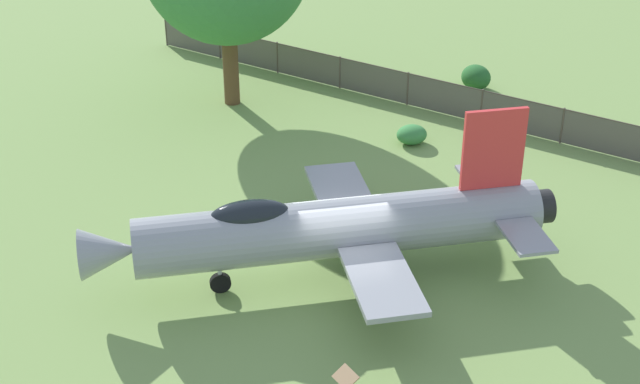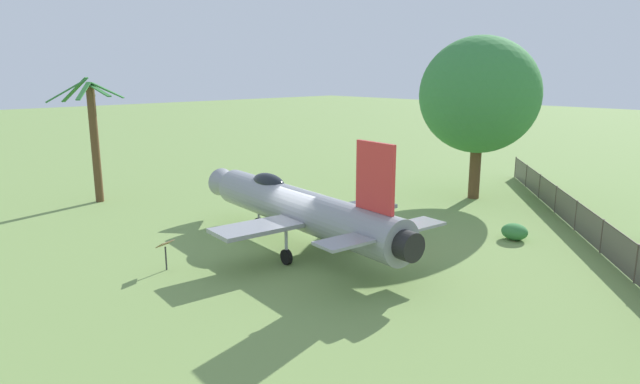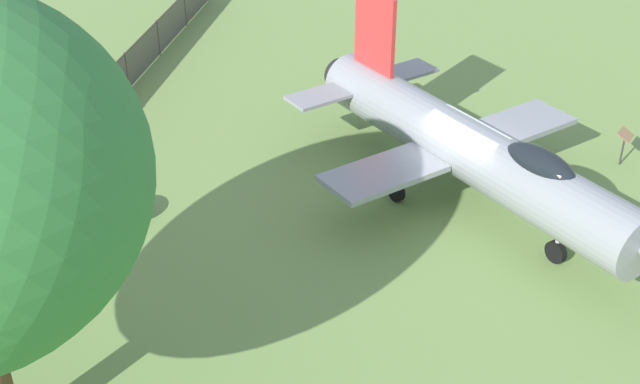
# 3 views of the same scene
# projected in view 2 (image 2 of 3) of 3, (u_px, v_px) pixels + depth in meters

# --- Properties ---
(ground_plane) EXTENTS (200.00, 200.00, 0.00)m
(ground_plane) POSITION_uv_depth(u_px,v_px,m) (302.00, 249.00, 22.74)
(ground_plane) COLOR #75934C
(display_jet) EXTENTS (13.45, 8.40, 4.92)m
(display_jet) POSITION_uv_depth(u_px,v_px,m) (296.00, 207.00, 22.66)
(display_jet) COLOR gray
(display_jet) RESTS_ON ground_plane
(shade_tree) EXTENTS (6.56, 6.94, 9.18)m
(shade_tree) POSITION_uv_depth(u_px,v_px,m) (480.00, 95.00, 30.55)
(shade_tree) COLOR brown
(shade_tree) RESTS_ON ground_plane
(palm_tree) EXTENTS (4.01, 4.05, 6.91)m
(palm_tree) POSITION_uv_depth(u_px,v_px,m) (94.00, 137.00, 30.21)
(palm_tree) COLOR brown
(palm_tree) RESTS_ON ground_plane
(perimeter_fence) EXTENTS (20.62, 25.45, 1.42)m
(perimeter_fence) POSITION_uv_depth(u_px,v_px,m) (602.00, 235.00, 22.10)
(perimeter_fence) COLOR #4C4238
(perimeter_fence) RESTS_ON ground_plane
(shrub_by_tree) EXTENTS (1.15, 1.00, 0.72)m
(shrub_by_tree) POSITION_uv_depth(u_px,v_px,m) (515.00, 232.00, 23.93)
(shrub_by_tree) COLOR #387F3D
(shrub_by_tree) RESTS_ON ground_plane
(info_plaque) EXTENTS (0.54, 0.68, 1.14)m
(info_plaque) POSITION_uv_depth(u_px,v_px,m) (165.00, 248.00, 20.18)
(info_plaque) COLOR #333333
(info_plaque) RESTS_ON ground_plane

